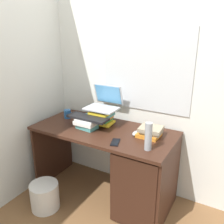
{
  "coord_description": "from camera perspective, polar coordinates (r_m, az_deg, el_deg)",
  "views": [
    {
      "loc": [
        1.14,
        -1.83,
        1.68
      ],
      "look_at": [
        0.07,
        0.04,
        0.92
      ],
      "focal_mm": 38.69,
      "sensor_mm": 36.0,
      "label": 1
    }
  ],
  "objects": [
    {
      "name": "laptop",
      "position": [
        2.44,
        -1.83,
        2.26
      ],
      "size": [
        0.32,
        0.29,
        0.22
      ],
      "color": "#B7BABF",
      "rests_on": "book_stack_tall"
    },
    {
      "name": "wall_left",
      "position": [
        2.69,
        -17.06,
        10.42
      ],
      "size": [
        0.05,
        6.0,
        2.6
      ],
      "primitive_type": "cube",
      "color": "silver",
      "rests_on": "ground"
    },
    {
      "name": "book_stack_tall",
      "position": [
        2.44,
        -2.59,
        -1.07
      ],
      "size": [
        0.25,
        0.2,
        0.16
      ],
      "color": "yellow",
      "rests_on": "desk"
    },
    {
      "name": "desk",
      "position": [
        2.34,
        5.27,
        -13.63
      ],
      "size": [
        1.38,
        0.65,
        0.74
      ],
      "color": "#381E14",
      "rests_on": "ground"
    },
    {
      "name": "computer_mouse",
      "position": [
        2.23,
        5.72,
        -5.03
      ],
      "size": [
        0.06,
        0.1,
        0.04
      ],
      "primitive_type": "ellipsoid",
      "color": "#A5A8AD",
      "rests_on": "desk"
    },
    {
      "name": "mug",
      "position": [
        2.66,
        -10.45,
        -0.46
      ],
      "size": [
        0.11,
        0.07,
        0.09
      ],
      "color": "#265999",
      "rests_on": "desk"
    },
    {
      "name": "cell_phone",
      "position": [
        2.08,
        0.77,
        -7.15
      ],
      "size": [
        0.1,
        0.15,
        0.01
      ],
      "primitive_type": "cube",
      "rotation": [
        0.0,
        0.0,
        0.31
      ],
      "color": "black",
      "rests_on": "desk"
    },
    {
      "name": "ground_plane",
      "position": [
        2.73,
        -1.85,
        -18.62
      ],
      "size": [
        6.0,
        6.0,
        0.0
      ],
      "primitive_type": "plane",
      "color": "brown"
    },
    {
      "name": "water_bottle",
      "position": [
        1.94,
        8.58,
        -5.74
      ],
      "size": [
        0.06,
        0.06,
        0.23
      ],
      "primitive_type": "cylinder",
      "color": "#999EA5",
      "rests_on": "desk"
    },
    {
      "name": "wastebasket",
      "position": [
        2.56,
        -15.59,
        -18.57
      ],
      "size": [
        0.27,
        0.27,
        0.27
      ],
      "primitive_type": "cylinder",
      "color": "silver",
      "rests_on": "ground"
    },
    {
      "name": "keyboard",
      "position": [
        2.35,
        -5.77,
        -1.33
      ],
      "size": [
        0.42,
        0.15,
        0.02
      ],
      "primitive_type": "cube",
      "rotation": [
        0.0,
        0.0,
        -0.01
      ],
      "color": "black",
      "rests_on": "book_stack_keyboard_riser"
    },
    {
      "name": "wall_back",
      "position": [
        2.5,
        2.37,
        10.63
      ],
      "size": [
        6.0,
        0.06,
        2.6
      ],
      "color": "silver",
      "rests_on": "ground"
    },
    {
      "name": "book_stack_keyboard_riser",
      "position": [
        2.37,
        -5.87,
        -2.57
      ],
      "size": [
        0.21,
        0.19,
        0.1
      ],
      "color": "teal",
      "rests_on": "desk"
    },
    {
      "name": "book_stack_side",
      "position": [
        2.21,
        9.05,
        -4.61
      ],
      "size": [
        0.22,
        0.2,
        0.09
      ],
      "color": "orange",
      "rests_on": "desk"
    }
  ]
}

